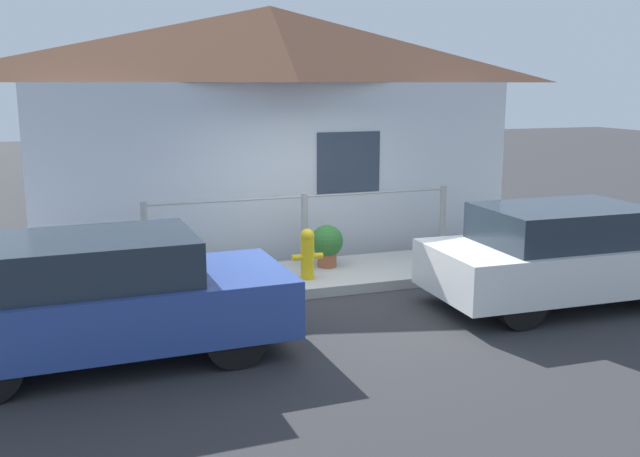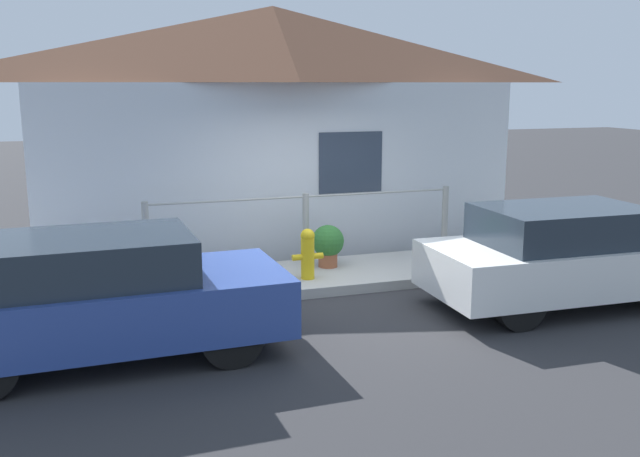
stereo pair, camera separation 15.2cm
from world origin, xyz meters
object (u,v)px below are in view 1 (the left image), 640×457
at_px(car_left, 106,298).
at_px(potted_plant_near_hydrant, 327,244).
at_px(fire_hydrant, 307,253).
at_px(car_right, 567,254).

bearing_deg(car_left, potted_plant_near_hydrant, 33.83).
height_order(car_left, fire_hydrant, car_left).
xyz_separation_m(car_left, fire_hydrant, (2.82, 1.80, -0.16)).
height_order(car_left, potted_plant_near_hydrant, car_left).
bearing_deg(fire_hydrant, car_left, -147.40).
height_order(fire_hydrant, potted_plant_near_hydrant, fire_hydrant).
xyz_separation_m(car_left, potted_plant_near_hydrant, (3.31, 2.35, -0.18)).
distance_m(car_right, fire_hydrant, 3.48).
bearing_deg(potted_plant_near_hydrant, fire_hydrant, -132.27).
relative_size(car_right, fire_hydrant, 5.27).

